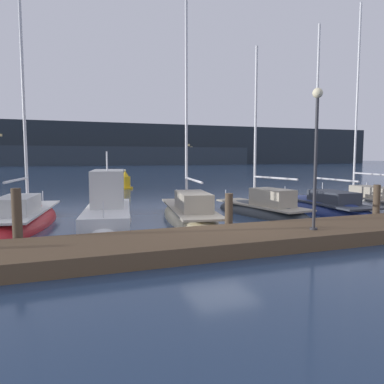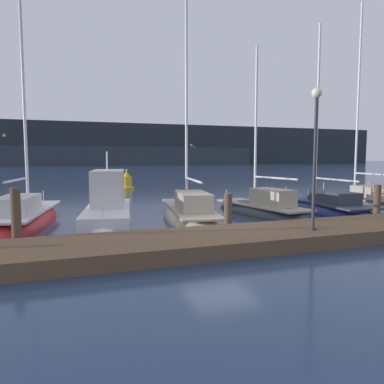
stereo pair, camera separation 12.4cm
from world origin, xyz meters
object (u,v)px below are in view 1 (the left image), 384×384
Objects in this scene: sailboat_berth_5 at (189,216)px; sailboat_berth_6 at (262,212)px; sailboat_berth_8 at (361,204)px; sailboat_berth_3 at (24,222)px; motorboat_berth_4 at (108,211)px; dock_lamppost at (316,137)px; channel_buoy at (125,182)px; sailboat_berth_7 at (322,210)px.

sailboat_berth_6 is (3.73, 0.07, -0.00)m from sailboat_berth_5.
sailboat_berth_8 reaches higher than sailboat_berth_6.
sailboat_berth_3 reaches higher than motorboat_berth_4.
sailboat_berth_5 is 0.94× the size of sailboat_berth_8.
sailboat_berth_6 is 6.77m from dock_lamppost.
sailboat_berth_5 is at bearing -20.25° from motorboat_berth_4.
sailboat_berth_5 is at bearing -8.65° from sailboat_berth_3.
channel_buoy is at bearing 89.34° from sailboat_berth_5.
motorboat_berth_4 is at bearing 170.63° from sailboat_berth_6.
sailboat_berth_3 is 1.54× the size of motorboat_berth_4.
sailboat_berth_7 is at bearing -0.73° from sailboat_berth_5.
sailboat_berth_6 is at bearing 1.10° from sailboat_berth_5.
sailboat_berth_8 reaches higher than dock_lamppost.
dock_lamppost is at bearing -142.36° from sailboat_berth_8.
motorboat_berth_4 is 13.81m from sailboat_berth_8.
sailboat_berth_3 is at bearing 171.35° from sailboat_berth_5.
sailboat_berth_8 reaches higher than channel_buoy.
motorboat_berth_4 is at bearing 177.79° from sailboat_berth_8.
dock_lamppost reaches higher than channel_buoy.
sailboat_berth_5 reaches higher than sailboat_berth_6.
sailboat_berth_3 is 1.30× the size of sailboat_berth_6.
sailboat_berth_5 is 1.10× the size of sailboat_berth_7.
sailboat_berth_5 is 7.08m from sailboat_berth_7.
sailboat_berth_5 is 6.55× the size of channel_buoy.
motorboat_berth_4 is at bearing 172.74° from sailboat_berth_7.
motorboat_berth_4 is 4.26× the size of channel_buoy.
sailboat_berth_5 reaches higher than channel_buoy.
sailboat_berth_3 is at bearing -113.84° from channel_buoy.
sailboat_berth_6 is 6.73m from sailboat_berth_8.
motorboat_berth_4 is 0.65× the size of sailboat_berth_5.
motorboat_berth_4 is 0.61× the size of sailboat_berth_8.
sailboat_berth_8 is at bearing 13.41° from sailboat_berth_7.
sailboat_berth_5 is 10.45m from sailboat_berth_8.
sailboat_berth_7 is at bearing 48.61° from dock_lamppost.
motorboat_berth_4 is 10.53m from sailboat_berth_7.
sailboat_berth_5 is at bearing 110.95° from dock_lamppost.
motorboat_berth_4 is 0.72× the size of sailboat_berth_7.
sailboat_berth_5 reaches higher than sailboat_berth_3.
sailboat_berth_7 is 5.95× the size of channel_buoy.
sailboat_berth_6 reaches higher than motorboat_berth_4.
sailboat_berth_6 is at bearing -9.37° from motorboat_berth_4.
sailboat_berth_7 is at bearing -2.75° from sailboat_berth_6.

